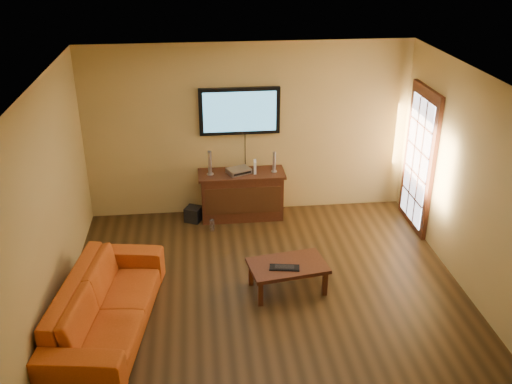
{
  "coord_description": "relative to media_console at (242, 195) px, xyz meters",
  "views": [
    {
      "loc": [
        -0.79,
        -5.8,
        4.23
      ],
      "look_at": [
        -0.07,
        0.8,
        1.1
      ],
      "focal_mm": 40.0,
      "sensor_mm": 36.0,
      "label": 1
    }
  ],
  "objects": [
    {
      "name": "media_console",
      "position": [
        0.0,
        0.0,
        0.0
      ],
      "size": [
        1.33,
        0.51,
        0.76
      ],
      "color": "#35170C",
      "rests_on": "ground"
    },
    {
      "name": "bottle",
      "position": [
        -0.49,
        -0.42,
        -0.28
      ],
      "size": [
        0.07,
        0.07,
        0.21
      ],
      "color": "white",
      "rests_on": "ground"
    },
    {
      "name": "coffee_table",
      "position": [
        0.4,
        -2.06,
        -0.06
      ],
      "size": [
        1.03,
        0.72,
        0.38
      ],
      "color": "#35170C",
      "rests_on": "ground"
    },
    {
      "name": "television",
      "position": [
        0.0,
        0.21,
        1.29
      ],
      "size": [
        1.23,
        0.08,
        0.72
      ],
      "color": "black",
      "rests_on": "ground"
    },
    {
      "name": "speaker_left",
      "position": [
        -0.48,
        -0.01,
        0.55
      ],
      "size": [
        0.1,
        0.1,
        0.38
      ],
      "color": "silver",
      "rests_on": "media_console"
    },
    {
      "name": "av_receiver",
      "position": [
        -0.04,
        -0.0,
        0.41
      ],
      "size": [
        0.41,
        0.35,
        0.08
      ],
      "primitive_type": "cube",
      "rotation": [
        0.0,
        0.0,
        0.39
      ],
      "color": "silver",
      "rests_on": "media_console"
    },
    {
      "name": "speaker_right",
      "position": [
        0.51,
        -0.01,
        0.52
      ],
      "size": [
        0.09,
        0.09,
        0.32
      ],
      "color": "silver",
      "rests_on": "media_console"
    },
    {
      "name": "room_walls",
      "position": [
        0.13,
        -1.61,
        1.31
      ],
      "size": [
        5.0,
        5.0,
        5.0
      ],
      "color": "tan",
      "rests_on": "ground"
    },
    {
      "name": "keyboard",
      "position": [
        0.34,
        -2.15,
        0.01
      ],
      "size": [
        0.39,
        0.2,
        0.02
      ],
      "color": "black",
      "rests_on": "coffee_table"
    },
    {
      "name": "sofa",
      "position": [
        -1.76,
        -2.61,
        0.06
      ],
      "size": [
        1.0,
        2.34,
        0.88
      ],
      "primitive_type": "imported",
      "rotation": [
        0.0,
        0.0,
        1.42
      ],
      "color": "#BA4B14",
      "rests_on": "ground"
    },
    {
      "name": "subwoofer",
      "position": [
        -0.77,
        -0.06,
        -0.27
      ],
      "size": [
        0.31,
        0.31,
        0.23
      ],
      "primitive_type": "cube",
      "rotation": [
        0.0,
        0.0,
        -0.43
      ],
      "color": "black",
      "rests_on": "ground"
    },
    {
      "name": "ground_plane",
      "position": [
        0.13,
        -2.24,
        -0.38
      ],
      "size": [
        5.0,
        5.0,
        0.0
      ],
      "primitive_type": "plane",
      "color": "black",
      "rests_on": "ground"
    },
    {
      "name": "game_console",
      "position": [
        0.21,
        -0.02,
        0.47
      ],
      "size": [
        0.05,
        0.15,
        0.2
      ],
      "primitive_type": "cube",
      "rotation": [
        0.0,
        0.0,
        -0.09
      ],
      "color": "white",
      "rests_on": "media_console"
    },
    {
      "name": "french_door",
      "position": [
        2.59,
        -0.54,
        0.67
      ],
      "size": [
        0.07,
        1.02,
        2.22
      ],
      "color": "#35170C",
      "rests_on": "ground"
    }
  ]
}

